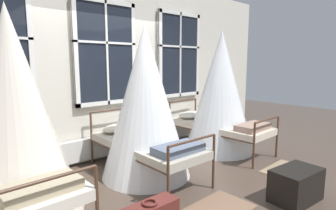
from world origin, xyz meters
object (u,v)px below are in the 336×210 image
cot_second (145,105)px  cot_third (220,94)px  travel_trunk (296,185)px  cot_first (14,118)px

cot_second → cot_third: bearing=-88.7°
cot_second → travel_trunk: 2.26m
cot_first → cot_third: cot_first is taller
cot_second → travel_trunk: cot_second is taller
cot_first → cot_second: (1.75, -0.02, -0.03)m
cot_third → travel_trunk: bearing=152.5°
cot_first → cot_third: 3.56m
travel_trunk → cot_first: bearing=144.1°
cot_second → cot_third: size_ratio=0.98×
cot_second → cot_third: (1.82, 0.01, 0.03)m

